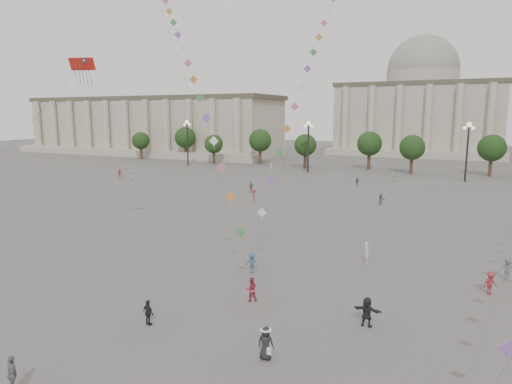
% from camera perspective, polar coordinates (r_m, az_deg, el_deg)
% --- Properties ---
extents(ground, '(360.00, 360.00, 0.00)m').
position_cam_1_polar(ground, '(28.60, -13.00, -15.53)').
color(ground, '#5C5957').
rests_on(ground, ground).
extents(hall_west, '(84.00, 26.22, 17.20)m').
position_cam_1_polar(hall_west, '(146.13, -13.08, 8.06)').
color(hall_west, '#ACA090').
rests_on(hall_west, ground).
extents(hall_central, '(48.30, 34.30, 35.50)m').
position_cam_1_polar(hall_central, '(150.09, 19.84, 9.99)').
color(hall_central, '#ACA090').
rests_on(hall_central, ground).
extents(tree_row, '(137.12, 5.12, 8.00)m').
position_cam_1_polar(tree_row, '(99.55, 16.30, 5.50)').
color(tree_row, '#392B1C').
rests_on(tree_row, ground).
extents(lamp_post_far_west, '(2.00, 0.90, 10.65)m').
position_cam_1_polar(lamp_post_far_west, '(109.09, -8.59, 7.15)').
color(lamp_post_far_west, '#262628').
rests_on(lamp_post_far_west, ground).
extents(lamp_post_mid_west, '(2.00, 0.90, 10.65)m').
position_cam_1_polar(lamp_post_mid_west, '(95.43, 6.57, 6.83)').
color(lamp_post_mid_west, '#262628').
rests_on(lamp_post_mid_west, ground).
extents(lamp_post_mid_east, '(2.00, 0.90, 10.65)m').
position_cam_1_polar(lamp_post_mid_east, '(90.08, 24.97, 5.82)').
color(lamp_post_mid_east, '#262628').
rests_on(lamp_post_mid_east, ground).
extents(person_crowd_0, '(0.94, 0.48, 1.54)m').
position_cam_1_polar(person_crowd_0, '(79.00, 12.52, 1.27)').
color(person_crowd_0, '#324B72').
rests_on(person_crowd_0, ground).
extents(person_crowd_1, '(1.05, 1.08, 1.76)m').
position_cam_1_polar(person_crowd_1, '(86.19, -15.28, 1.92)').
color(person_crowd_1, silver).
rests_on(person_crowd_1, ground).
extents(person_crowd_2, '(1.18, 1.23, 1.68)m').
position_cam_1_polar(person_crowd_2, '(90.67, -16.67, 2.20)').
color(person_crowd_2, maroon).
rests_on(person_crowd_2, ground).
extents(person_crowd_3, '(1.64, 0.56, 1.75)m').
position_cam_1_polar(person_crowd_3, '(27.79, 13.70, -14.35)').
color(person_crowd_3, '#222327').
rests_on(person_crowd_3, ground).
extents(person_crowd_4, '(1.16, 1.72, 1.78)m').
position_cam_1_polar(person_crowd_4, '(85.33, 16.74, 1.79)').
color(person_crowd_4, silver).
rests_on(person_crowd_4, ground).
extents(person_crowd_6, '(1.16, 0.75, 1.69)m').
position_cam_1_polar(person_crowd_6, '(38.64, 28.91, -8.44)').
color(person_crowd_6, '#5C5C60').
rests_on(person_crowd_6, ground).
extents(person_crowd_8, '(1.16, 1.10, 1.58)m').
position_cam_1_polar(person_crowd_8, '(35.19, 27.25, -10.11)').
color(person_crowd_8, maroon).
rests_on(person_crowd_8, ground).
extents(person_crowd_10, '(0.71, 0.78, 1.78)m').
position_cam_1_polar(person_crowd_10, '(96.87, 1.90, 3.10)').
color(person_crowd_10, white).
rests_on(person_crowd_10, ground).
extents(person_crowd_12, '(1.35, 1.38, 1.58)m').
position_cam_1_polar(person_crowd_12, '(63.59, 15.35, -0.85)').
color(person_crowd_12, slate).
rests_on(person_crowd_12, ground).
extents(person_crowd_13, '(0.64, 0.75, 1.74)m').
position_cam_1_polar(person_crowd_13, '(38.74, 13.67, -7.38)').
color(person_crowd_13, silver).
rests_on(person_crowd_13, ground).
extents(person_crowd_16, '(1.02, 0.58, 1.64)m').
position_cam_1_polar(person_crowd_16, '(71.03, -0.63, 0.61)').
color(person_crowd_16, slate).
rests_on(person_crowd_16, ground).
extents(person_crowd_17, '(1.04, 1.23, 1.65)m').
position_cam_1_polar(person_crowd_17, '(63.75, -0.21, -0.44)').
color(person_crowd_17, '#9C302A').
rests_on(person_crowd_17, ground).
extents(tourist_1, '(0.96, 0.60, 1.52)m').
position_cam_1_polar(tourist_1, '(27.95, -13.32, -14.46)').
color(tourist_1, black).
rests_on(tourist_1, ground).
extents(tourist_3, '(1.10, 0.84, 1.73)m').
position_cam_1_polar(tourist_3, '(23.93, -28.17, -19.46)').
color(tourist_3, slate).
rests_on(tourist_3, ground).
extents(kite_flyer_0, '(0.98, 0.93, 1.60)m').
position_cam_1_polar(kite_flyer_0, '(30.43, -0.61, -12.04)').
color(kite_flyer_0, '#A02B3A').
rests_on(kite_flyer_0, ground).
extents(kite_flyer_1, '(1.10, 0.72, 1.60)m').
position_cam_1_polar(kite_flyer_1, '(35.39, -0.50, -8.86)').
color(kite_flyer_1, '#325571').
rests_on(kite_flyer_1, ground).
extents(hat_person, '(0.88, 0.62, 1.70)m').
position_cam_1_polar(hat_person, '(23.85, 1.23, -18.28)').
color(hat_person, black).
rests_on(hat_person, ground).
extents(dragon_kite, '(2.25, 8.25, 21.23)m').
position_cam_1_polar(dragon_kite, '(42.80, -21.04, 13.60)').
color(dragon_kite, red).
rests_on(dragon_kite, ground).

